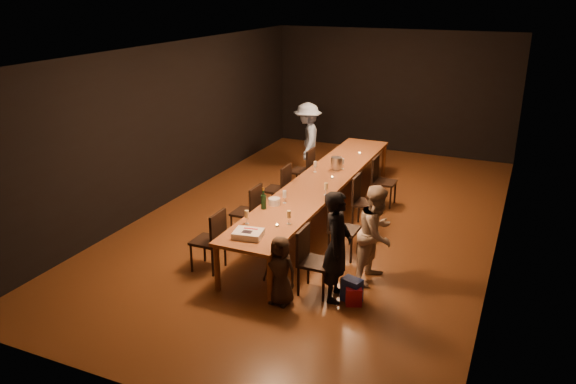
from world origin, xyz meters
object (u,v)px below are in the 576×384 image
at_px(chair_left_1, 246,212).
at_px(woman_tan, 376,233).
at_px(ice_bucket, 336,163).
at_px(chair_right_2, 366,203).
at_px(chair_right_3, 384,182).
at_px(man_blue, 307,140).
at_px(woman_birthday, 337,246).
at_px(champagne_bottle, 263,198).
at_px(birthday_cake, 248,234).
at_px(plate_stack, 274,202).
at_px(child, 280,271).
at_px(table, 320,183).
at_px(chair_right_0, 316,262).
at_px(chair_left_2, 277,189).
at_px(chair_left_0, 208,240).
at_px(chair_left_3, 302,170).

relative_size(chair_left_1, woman_tan, 0.66).
bearing_deg(ice_bucket, woman_tan, -59.23).
height_order(chair_right_2, chair_right_3, same).
bearing_deg(man_blue, woman_birthday, 5.25).
distance_m(man_blue, champagne_bottle, 3.92).
relative_size(birthday_cake, plate_stack, 2.29).
xyz_separation_m(birthday_cake, plate_stack, (-0.18, 1.22, 0.01)).
xyz_separation_m(plate_stack, champagne_bottle, (-0.08, -0.22, 0.12)).
xyz_separation_m(child, ice_bucket, (-0.48, 3.56, 0.39)).
distance_m(chair_right_3, chair_left_1, 2.94).
bearing_deg(child, birthday_cake, 163.57).
bearing_deg(woman_birthday, man_blue, 20.50).
distance_m(champagne_bottle, ice_bucket, 2.35).
bearing_deg(champagne_bottle, chair_left_1, 142.94).
xyz_separation_m(chair_right_2, woman_birthday, (0.30, -2.42, 0.30)).
bearing_deg(ice_bucket, chair_right_2, -41.81).
bearing_deg(table, chair_right_0, -70.50).
relative_size(chair_left_1, chair_left_2, 1.00).
xyz_separation_m(chair_left_0, child, (1.37, -0.44, 0.01)).
distance_m(chair_right_2, plate_stack, 1.79).
distance_m(chair_left_0, birthday_cake, 0.88).
bearing_deg(plate_stack, champagne_bottle, -109.88).
relative_size(chair_right_2, child, 0.98).
xyz_separation_m(chair_right_2, plate_stack, (-1.10, -1.38, 0.34)).
xyz_separation_m(chair_right_2, birthday_cake, (-0.91, -2.60, 0.33)).
bearing_deg(chair_right_0, woman_birthday, 86.73).
relative_size(chair_left_2, birthday_cake, 2.16).
xyz_separation_m(child, plate_stack, (-0.77, 1.46, 0.33)).
bearing_deg(ice_bucket, chair_right_3, 30.75).
height_order(woman_birthday, man_blue, man_blue).
bearing_deg(chair_right_3, chair_left_1, -35.31).
height_order(chair_left_3, plate_stack, chair_left_3).
xyz_separation_m(chair_left_0, woman_tan, (2.33, 0.71, 0.24)).
xyz_separation_m(chair_left_0, plate_stack, (0.60, 1.02, 0.34)).
relative_size(chair_right_3, plate_stack, 4.94).
xyz_separation_m(chair_left_2, man_blue, (-0.30, 2.24, 0.35)).
bearing_deg(plate_stack, chair_right_2, 51.49).
bearing_deg(ice_bucket, chair_left_2, -141.13).
relative_size(chair_right_3, chair_left_3, 1.00).
relative_size(chair_right_3, man_blue, 0.57).
xyz_separation_m(woman_tan, birthday_cake, (-1.55, -0.91, 0.09)).
height_order(chair_left_1, man_blue, man_blue).
bearing_deg(table, child, -79.59).
bearing_deg(chair_left_2, chair_right_2, -90.00).
bearing_deg(man_blue, chair_left_2, -13.41).
bearing_deg(birthday_cake, ice_bucket, 78.73).
bearing_deg(chair_left_1, chair_right_0, -125.22).
xyz_separation_m(chair_right_3, man_blue, (-2.00, 1.04, 0.35)).
bearing_deg(chair_right_0, chair_left_1, -125.22).
height_order(birthday_cake, plate_stack, plate_stack).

